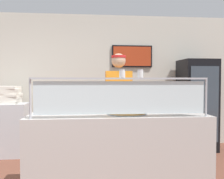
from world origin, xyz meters
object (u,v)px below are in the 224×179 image
pizza_server (129,111)px  drink_fridge (197,105)px  parmesan_shaker (122,74)px  pepper_flake_shaker (140,74)px  pizza_box_stack (8,95)px  pizza_tray (127,113)px  worker_figure (119,105)px

pizza_server → drink_fridge: drink_fridge is taller
parmesan_shaker → pepper_flake_shaker: 0.20m
drink_fridge → pizza_box_stack: (-3.59, -0.04, 0.22)m
pizza_tray → pizza_server: size_ratio=1.75×
pizza_tray → drink_fridge: 2.43m
pizza_tray → parmesan_shaker: 0.55m
pizza_box_stack → parmesan_shaker: bearing=-47.5°
pizza_server → drink_fridge: bearing=31.2°
pizza_tray → pepper_flake_shaker: bearing=-68.3°
pepper_flake_shaker → pizza_box_stack: size_ratio=0.20×
pizza_tray → pizza_box_stack: bearing=138.2°
pizza_server → worker_figure: (-0.04, 0.67, 0.02)m
parmesan_shaker → worker_figure: bearing=84.8°
pizza_server → parmesan_shaker: size_ratio=3.12×
parmesan_shaker → drink_fridge: bearing=48.7°
pepper_flake_shaker → worker_figure: size_ratio=0.05×
pepper_flake_shaker → pizza_box_stack: 2.85m
pepper_flake_shaker → worker_figure: 1.03m
worker_figure → parmesan_shaker: bearing=-95.2°
parmesan_shaker → drink_fridge: size_ratio=0.05×
pizza_server → pizza_box_stack: 2.60m
pepper_flake_shaker → drink_fridge: (1.58, 2.03, -0.55)m
pizza_server → pizza_tray: bearing=130.0°
drink_fridge → parmesan_shaker: bearing=-131.3°
pizza_server → worker_figure: bearing=77.8°
worker_figure → drink_fridge: size_ratio=1.00×
pizza_tray → drink_fridge: (1.68, 1.75, -0.08)m
parmesan_shaker → pizza_box_stack: parmesan_shaker is taller
parmesan_shaker → worker_figure: size_ratio=0.05×
pepper_flake_shaker → worker_figure: (-0.12, 0.92, -0.43)m
pepper_flake_shaker → pizza_box_stack: bearing=135.5°
pepper_flake_shaker → drink_fridge: bearing=52.1°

